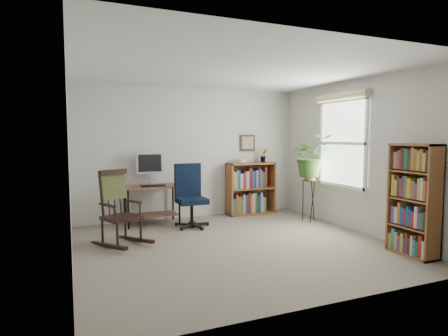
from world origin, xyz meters
name	(u,v)px	position (x,y,z in m)	size (l,w,h in m)	color
floor	(235,245)	(0.00, 0.00, 0.00)	(4.20, 4.00, 0.00)	gray
ceiling	(235,70)	(0.00, 0.00, 2.40)	(4.20, 4.00, 0.00)	silver
wall_back	(191,153)	(0.00, 2.00, 1.20)	(4.20, 0.00, 2.40)	beige
wall_front	(329,172)	(0.00, -2.00, 1.20)	(4.20, 0.00, 2.40)	beige
wall_left	(69,164)	(-2.10, 0.00, 1.20)	(0.00, 4.00, 2.40)	beige
wall_right	(356,156)	(2.10, 0.00, 1.20)	(0.00, 4.00, 2.40)	beige
window	(342,143)	(2.06, 0.30, 1.40)	(0.12, 1.20, 1.50)	white
desk	(152,205)	(-0.81, 1.70, 0.34)	(0.93, 0.51, 0.67)	brown
monitor	(150,169)	(-0.81, 1.84, 0.95)	(0.46, 0.16, 0.56)	#B6B6BB
keyboard	(153,186)	(-0.81, 1.58, 0.68)	(0.40, 0.15, 0.03)	black
office_chair	(192,195)	(-0.24, 1.22, 0.54)	(0.59, 0.59, 1.07)	black
rocking_chair	(121,207)	(-1.45, 0.62, 0.53)	(0.55, 0.92, 1.07)	black
low_bookshelf	(251,188)	(1.16, 1.82, 0.50)	(0.95, 0.32, 1.00)	brown
tall_bookshelf	(414,200)	(1.92, -1.25, 0.71)	(0.27, 0.62, 1.42)	brown
plant_stand	(309,198)	(1.80, 0.80, 0.43)	(0.24, 0.24, 0.87)	black
spider_plant	(311,135)	(1.80, 0.80, 1.54)	(1.69, 1.88, 1.46)	#305E20
potted_plant_small	(264,160)	(1.44, 1.83, 1.06)	(0.13, 0.24, 0.11)	#305E20
framed_picture	(248,143)	(1.16, 1.97, 1.39)	(0.32, 0.04, 0.32)	black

